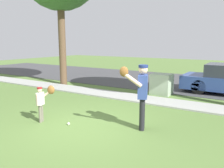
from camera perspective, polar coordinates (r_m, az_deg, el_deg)
name	(u,v)px	position (r m, az deg, el deg)	size (l,w,h in m)	color
ground_plane	(140,100)	(9.43, 6.86, -3.93)	(48.00, 48.00, 0.00)	#567538
sidewalk_strip	(141,99)	(9.51, 7.12, -3.63)	(36.00, 1.20, 0.06)	#A3A39E
road_surface	(177,82)	(14.11, 15.76, 0.56)	(36.00, 6.80, 0.02)	#424244
person_adult	(141,90)	(6.05, 7.23, -1.45)	(0.65, 0.80, 1.74)	black
person_child	(43,98)	(6.97, -16.72, -3.45)	(0.44, 0.52, 1.07)	#6B6656
baseball	(69,124)	(6.72, -10.72, -9.65)	(0.07, 0.07, 0.07)	white
utility_cabinet	(162,84)	(10.49, 12.19, -0.04)	(0.86, 0.79, 0.93)	#9EB293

